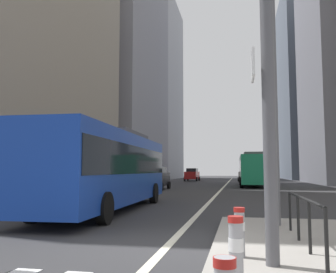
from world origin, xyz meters
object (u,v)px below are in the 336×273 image
at_px(car_oncoming_mid, 155,178).
at_px(street_lamp_post, 272,44).
at_px(bollard_right, 240,229).
at_px(city_bus_blue_oncoming, 108,166).
at_px(car_receding_far, 246,175).
at_px(sedan_white_oncoming, 32,186).
at_px(car_oncoming_far, 192,174).
at_px(city_bus_red_receding, 253,168).
at_px(car_receding_near, 245,175).
at_px(bollard_left, 236,249).
at_px(traffic_signal_gantry, 132,31).

relative_size(car_oncoming_mid, street_lamp_post, 0.56).
xyz_separation_m(street_lamp_post, bollard_right, (-1.01, -3.96, -4.66)).
xyz_separation_m(city_bus_blue_oncoming, car_receding_far, (6.27, 40.07, -0.85)).
distance_m(sedan_white_oncoming, car_oncoming_far, 42.36).
height_order(city_bus_blue_oncoming, bollard_right, city_bus_blue_oncoming).
bearing_deg(bollard_right, sedan_white_oncoming, 139.21).
height_order(car_receding_far, street_lamp_post, street_lamp_post).
xyz_separation_m(car_receding_far, car_oncoming_far, (-8.11, 1.77, 0.00)).
xyz_separation_m(city_bus_blue_oncoming, city_bus_red_receding, (6.69, 24.52, -0.00)).
distance_m(sedan_white_oncoming, car_receding_near, 44.01).
xyz_separation_m(car_receding_far, bollard_left, (-0.96, -49.72, -0.33)).
bearing_deg(bollard_right, car_oncoming_far, 98.25).
xyz_separation_m(sedan_white_oncoming, bollard_right, (8.45, -7.29, -0.36)).
distance_m(city_bus_red_receding, car_receding_far, 15.58).
height_order(bollard_left, bollard_right, bollard_left).
relative_size(car_oncoming_far, street_lamp_post, 0.57).
relative_size(traffic_signal_gantry, bollard_right, 8.13).
bearing_deg(car_oncoming_mid, sedan_white_oncoming, -94.40).
bearing_deg(street_lamp_post, car_receding_near, 90.28).
relative_size(car_oncoming_mid, car_receding_near, 0.97).
relative_size(car_receding_near, traffic_signal_gantry, 0.67).
bearing_deg(car_receding_far, city_bus_blue_oncoming, -98.89).
distance_m(car_receding_far, bollard_right, 47.86).
height_order(city_bus_blue_oncoming, traffic_signal_gantry, traffic_signal_gantry).
xyz_separation_m(car_receding_near, bollard_left, (-0.82, -52.19, -0.33)).
height_order(city_bus_red_receding, car_oncoming_far, city_bus_red_receding).
height_order(car_oncoming_mid, street_lamp_post, street_lamp_post).
bearing_deg(city_bus_blue_oncoming, bollard_left, -61.16).
distance_m(car_receding_far, car_oncoming_far, 8.30).
bearing_deg(sedan_white_oncoming, car_receding_far, 77.00).
relative_size(city_bus_blue_oncoming, bollard_left, 12.61).
height_order(sedan_white_oncoming, bollard_right, sedan_white_oncoming).
xyz_separation_m(city_bus_red_receding, car_oncoming_mid, (-8.48, -8.09, -0.85)).
bearing_deg(street_lamp_post, car_oncoming_far, 100.18).
bearing_deg(car_oncoming_far, bollard_right, -81.75).
relative_size(car_oncoming_far, bollard_right, 5.37).
bearing_deg(car_receding_near, car_oncoming_far, -175.04).
relative_size(city_bus_blue_oncoming, sedan_white_oncoming, 2.68).
relative_size(car_oncoming_mid, bollard_left, 4.83).
relative_size(car_receding_near, car_oncoming_far, 1.01).
bearing_deg(city_bus_blue_oncoming, bollard_right, -55.47).
relative_size(sedan_white_oncoming, car_receding_far, 0.99).
bearing_deg(street_lamp_post, bollard_right, -104.29).
relative_size(city_bus_red_receding, car_oncoming_mid, 2.47).
bearing_deg(car_oncoming_far, street_lamp_post, -79.82).
bearing_deg(city_bus_red_receding, bollard_right, -92.36).
xyz_separation_m(city_bus_blue_oncoming, sedan_white_oncoming, (-3.09, -0.49, -0.85)).
bearing_deg(traffic_signal_gantry, car_receding_near, 87.05).
height_order(car_oncoming_mid, car_receding_near, same).
bearing_deg(car_receding_far, bollard_left, -91.10).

